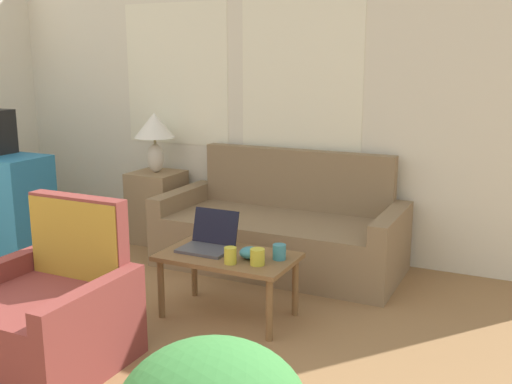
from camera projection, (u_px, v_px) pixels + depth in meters
wall_back at (244, 103)px, 5.39m from camera, size 6.02×0.06×2.60m
couch at (282, 233)px, 4.98m from camera, size 1.99×0.88×0.94m
armchair at (49, 317)px, 3.38m from camera, size 0.86×0.79×0.91m
side_table at (157, 207)px, 5.64m from camera, size 0.44×0.44×0.66m
table_lamp at (155, 131)px, 5.49m from camera, size 0.37×0.37×0.55m
coffee_table at (228, 263)px, 3.96m from camera, size 0.89×0.52×0.43m
laptop at (209, 241)px, 4.05m from camera, size 0.34×0.31×0.25m
cup_navy at (230, 255)px, 3.76m from camera, size 0.08×0.08×0.11m
cup_yellow at (257, 257)px, 3.74m from camera, size 0.09×0.09×0.10m
cup_white at (279, 252)px, 3.84m from camera, size 0.09×0.09×0.10m
snack_bowl at (250, 253)px, 3.86m from camera, size 0.14×0.14×0.08m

